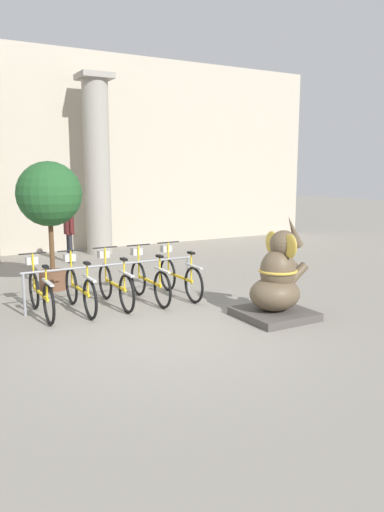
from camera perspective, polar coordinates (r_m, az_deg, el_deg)
ground_plane at (r=7.81m, az=-3.25°, el=-8.72°), size 60.00×60.00×0.00m
building_facade at (r=15.60m, az=-17.74°, el=11.32°), size 20.00×0.20×6.00m
column_right at (r=15.05m, az=-10.79°, el=10.24°), size 0.94×0.94×5.16m
bike_rack at (r=9.35m, az=-9.05°, el=-1.92°), size 3.30×0.05×0.77m
bicycle_0 at (r=8.93m, az=-16.95°, el=-4.00°), size 0.48×1.79×1.03m
bicycle_1 at (r=9.07m, az=-12.73°, el=-3.61°), size 0.48×1.79×1.03m
bicycle_2 at (r=9.31m, az=-8.83°, el=-3.12°), size 0.48×1.79×1.03m
bicycle_3 at (r=9.53m, az=-4.96°, el=-2.73°), size 0.48×1.79×1.03m
bicycle_4 at (r=9.86m, az=-1.48°, el=-2.27°), size 0.48×1.79×1.03m
elephant_statue at (r=8.53m, az=9.71°, el=-3.10°), size 1.15×1.15×1.75m
person_pedestrian at (r=13.72m, az=-13.89°, el=3.12°), size 0.21×0.47×1.58m
potted_tree at (r=10.63m, az=-15.99°, el=6.31°), size 1.32×1.32×2.65m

